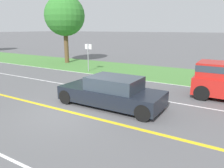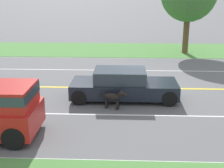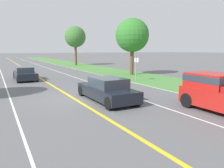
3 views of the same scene
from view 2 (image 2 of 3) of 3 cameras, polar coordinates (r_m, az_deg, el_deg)
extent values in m
plane|color=#5B5B5E|center=(15.95, 6.36, -0.78)|extent=(400.00, 400.00, 0.00)
cube|color=yellow|center=(15.95, 6.36, -0.77)|extent=(0.18, 160.00, 0.01)
cube|color=white|center=(9.57, 9.13, -13.94)|extent=(0.14, 160.00, 0.01)
cube|color=white|center=(22.69, 5.22, 4.75)|extent=(0.14, 160.00, 0.01)
cube|color=white|center=(12.68, 7.38, -5.71)|extent=(0.10, 160.00, 0.01)
cube|color=white|center=(19.30, 5.69, 2.47)|extent=(0.10, 160.00, 0.01)
cube|color=#4C843D|center=(25.62, 4.91, 6.24)|extent=(6.00, 160.00, 0.03)
cube|color=black|center=(14.25, 2.23, -0.79)|extent=(1.89, 4.80, 0.63)
cube|color=#2D3842|center=(14.08, 1.47, 1.54)|extent=(1.63, 2.30, 0.57)
cylinder|color=black|center=(13.63, 10.47, -2.66)|extent=(0.22, 0.68, 0.68)
cylinder|color=black|center=(13.63, -6.06, -2.46)|extent=(0.22, 0.68, 0.68)
cylinder|color=black|center=(15.24, 9.61, -0.45)|extent=(0.22, 0.68, 0.68)
cylinder|color=black|center=(15.24, -5.14, -0.27)|extent=(0.22, 0.68, 0.68)
ellipsoid|color=black|center=(13.07, -0.01, -2.31)|extent=(0.42, 0.74, 0.29)
cylinder|color=black|center=(13.04, 0.89, -3.96)|extent=(0.08, 0.08, 0.40)
cylinder|color=black|center=(13.20, -1.13, -3.70)|extent=(0.08, 0.08, 0.40)
cylinder|color=black|center=(13.18, 1.11, -3.73)|extent=(0.08, 0.08, 0.40)
cylinder|color=black|center=(13.33, -0.89, -3.47)|extent=(0.08, 0.08, 0.40)
cylinder|color=black|center=(12.94, 1.23, -1.98)|extent=(0.20, 0.23, 0.19)
sphere|color=black|center=(12.88, 1.76, -1.76)|extent=(0.30, 0.30, 0.24)
ellipsoid|color=#331E14|center=(12.84, 2.46, -1.91)|extent=(0.14, 0.14, 0.09)
cone|color=black|center=(12.79, 1.62, -1.46)|extent=(0.10, 0.10, 0.11)
cone|color=black|center=(12.91, 1.80, -1.29)|extent=(0.10, 0.10, 0.11)
cylinder|color=black|center=(13.20, -1.89, -1.91)|extent=(0.13, 0.27, 0.26)
cube|color=red|center=(11.05, -19.74, -2.07)|extent=(1.77, 2.16, 0.73)
cube|color=#2D3842|center=(11.02, -19.80, -1.54)|extent=(1.79, 2.19, 0.32)
cylinder|color=black|center=(10.44, -17.53, -9.43)|extent=(0.22, 0.76, 0.76)
cylinder|color=black|center=(12.01, -14.65, -5.54)|extent=(0.22, 0.76, 0.76)
cylinder|color=brown|center=(24.71, 13.39, 9.05)|extent=(0.45, 0.45, 3.11)
camera|label=1|loc=(22.32, -10.71, 13.33)|focal=35.00mm
camera|label=3|loc=(22.52, -28.58, 10.38)|focal=35.00mm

